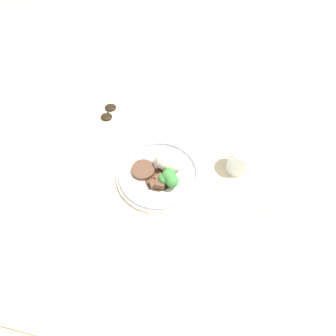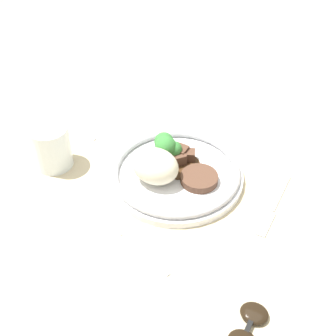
% 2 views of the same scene
% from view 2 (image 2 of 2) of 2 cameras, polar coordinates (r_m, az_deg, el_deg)
% --- Properties ---
extents(ground_plane, '(8.00, 8.00, 0.00)m').
position_cam_2_polar(ground_plane, '(0.92, -1.49, -4.91)').
color(ground_plane, tan).
extents(dining_table, '(1.50, 1.04, 0.04)m').
position_cam_2_polar(dining_table, '(0.91, -1.51, -4.00)').
color(dining_table, beige).
rests_on(dining_table, ground).
extents(plate, '(0.26, 0.26, 0.08)m').
position_cam_2_polar(plate, '(0.91, 0.58, -0.27)').
color(plate, white).
rests_on(plate, dining_table).
extents(juice_glass, '(0.08, 0.08, 0.09)m').
position_cam_2_polar(juice_glass, '(0.96, -14.00, 2.38)').
color(juice_glass, yellow).
rests_on(juice_glass, dining_table).
extents(fork, '(0.02, 0.17, 0.00)m').
position_cam_2_polar(fork, '(0.88, 12.63, -5.09)').
color(fork, '#B7B7BC').
rests_on(fork, dining_table).
extents(knife, '(0.20, 0.07, 0.00)m').
position_cam_2_polar(knife, '(0.82, -5.18, -8.21)').
color(knife, '#B7B7BC').
rests_on(knife, dining_table).
extents(spoon, '(0.17, 0.05, 0.01)m').
position_cam_2_polar(spoon, '(1.10, -13.05, 5.87)').
color(spoon, '#B7B7BC').
rests_on(spoon, dining_table).
extents(sunglasses, '(0.05, 0.09, 0.01)m').
position_cam_2_polar(sunglasses, '(0.72, 9.79, -18.58)').
color(sunglasses, black).
rests_on(sunglasses, dining_table).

